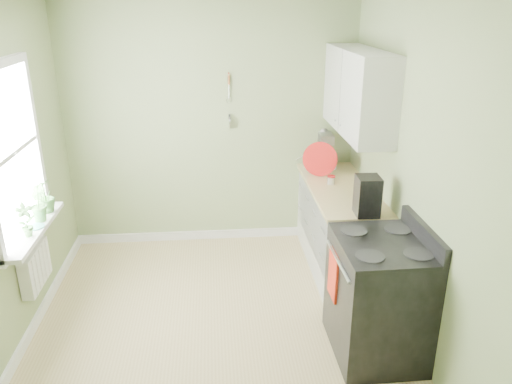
{
  "coord_description": "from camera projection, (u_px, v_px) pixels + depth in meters",
  "views": [
    {
      "loc": [
        0.01,
        -3.64,
        2.68
      ],
      "look_at": [
        0.38,
        0.55,
        1.06
      ],
      "focal_mm": 35.0,
      "sensor_mm": 36.0,
      "label": 1
    }
  ],
  "objects": [
    {
      "name": "floor",
      "position": [
        218.0,
        330.0,
        4.35
      ],
      "size": [
        3.2,
        3.6,
        0.02
      ],
      "primitive_type": "cube",
      "color": "tan",
      "rests_on": "ground"
    },
    {
      "name": "wall_back",
      "position": [
        212.0,
        128.0,
        5.54
      ],
      "size": [
        3.2,
        0.02,
        2.7
      ],
      "primitive_type": "cube",
      "color": "#92A26E",
      "rests_on": "floor"
    },
    {
      "name": "wall_right",
      "position": [
        414.0,
        178.0,
        3.99
      ],
      "size": [
        0.02,
        3.6,
        2.7
      ],
      "primitive_type": "cube",
      "color": "#92A26E",
      "rests_on": "floor"
    },
    {
      "name": "base_cabinets",
      "position": [
        339.0,
        229.0,
        5.23
      ],
      "size": [
        0.6,
        1.6,
        0.87
      ],
      "primitive_type": "cube",
      "color": "white",
      "rests_on": "floor"
    },
    {
      "name": "countertop",
      "position": [
        341.0,
        189.0,
        5.06
      ],
      "size": [
        0.64,
        1.6,
        0.04
      ],
      "primitive_type": "cube",
      "color": "#D1BD7F",
      "rests_on": "base_cabinets"
    },
    {
      "name": "upper_cabinets",
      "position": [
        358.0,
        92.0,
        4.82
      ],
      "size": [
        0.35,
        1.4,
        0.8
      ],
      "primitive_type": "cube",
      "color": "white",
      "rests_on": "wall_right"
    },
    {
      "name": "window",
      "position": [
        11.0,
        153.0,
        3.94
      ],
      "size": [
        0.06,
        1.14,
        1.44
      ],
      "color": "white",
      "rests_on": "wall_left"
    },
    {
      "name": "window_sill",
      "position": [
        34.0,
        230.0,
        4.18
      ],
      "size": [
        0.18,
        1.14,
        0.04
      ],
      "primitive_type": "cube",
      "color": "white",
      "rests_on": "wall_left"
    },
    {
      "name": "radiator",
      "position": [
        35.0,
        267.0,
        4.25
      ],
      "size": [
        0.12,
        0.5,
        0.35
      ],
      "primitive_type": "cube",
      "color": "white",
      "rests_on": "wall_left"
    },
    {
      "name": "wall_utensils",
      "position": [
        229.0,
        109.0,
        5.45
      ],
      "size": [
        0.02,
        0.14,
        0.58
      ],
      "color": "#D1BD7F",
      "rests_on": "wall_back"
    },
    {
      "name": "stove",
      "position": [
        379.0,
        297.0,
        3.93
      ],
      "size": [
        0.71,
        0.81,
        1.1
      ],
      "color": "black",
      "rests_on": "floor"
    },
    {
      "name": "stand_mixer",
      "position": [
        325.0,
        150.0,
        5.65
      ],
      "size": [
        0.22,
        0.36,
        0.42
      ],
      "color": "#B2B2B7",
      "rests_on": "countertop"
    },
    {
      "name": "kettle",
      "position": [
        307.0,
        157.0,
        5.67
      ],
      "size": [
        0.19,
        0.11,
        0.19
      ],
      "color": "silver",
      "rests_on": "countertop"
    },
    {
      "name": "coffee_maker",
      "position": [
        367.0,
        197.0,
        4.35
      ],
      "size": [
        0.21,
        0.23,
        0.35
      ],
      "color": "black",
      "rests_on": "countertop"
    },
    {
      "name": "red_tray",
      "position": [
        320.0,
        159.0,
        5.31
      ],
      "size": [
        0.37,
        0.19,
        0.37
      ],
      "primitive_type": "cylinder",
      "rotation": [
        1.45,
        0.0,
        -0.36
      ],
      "color": "#A31715",
      "rests_on": "countertop"
    },
    {
      "name": "jar",
      "position": [
        331.0,
        180.0,
        5.12
      ],
      "size": [
        0.08,
        0.08,
        0.09
      ],
      "color": "tan",
      "rests_on": "countertop"
    },
    {
      "name": "plant_a",
      "position": [
        25.0,
        220.0,
        3.97
      ],
      "size": [
        0.18,
        0.17,
        0.29
      ],
      "primitive_type": "imported",
      "rotation": [
        0.0,
        0.0,
        0.57
      ],
      "color": "#46793A",
      "rests_on": "window_sill"
    },
    {
      "name": "plant_b",
      "position": [
        38.0,
        204.0,
        4.26
      ],
      "size": [
        0.21,
        0.22,
        0.31
      ],
      "primitive_type": "imported",
      "rotation": [
        0.0,
        0.0,
        2.08
      ],
      "color": "#46793A",
      "rests_on": "window_sill"
    },
    {
      "name": "plant_c",
      "position": [
        45.0,
        196.0,
        4.43
      ],
      "size": [
        0.2,
        0.2,
        0.3
      ],
      "primitive_type": "imported",
      "rotation": [
        0.0,
        0.0,
        4.55
      ],
      "color": "#46793A",
      "rests_on": "window_sill"
    }
  ]
}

